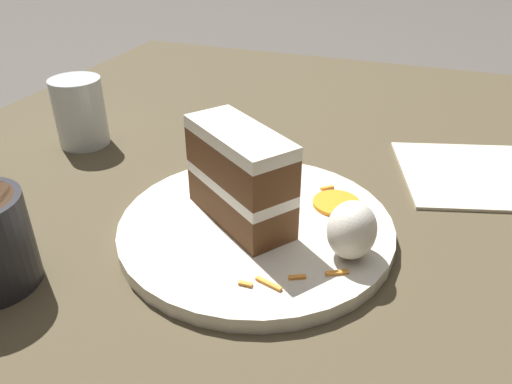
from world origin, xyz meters
name	(u,v)px	position (x,y,z in m)	size (l,w,h in m)	color
ground_plane	(283,226)	(0.00, 0.00, 0.00)	(6.00, 6.00, 0.00)	#4C4742
dining_table	(283,218)	(0.00, 0.00, 0.01)	(1.26, 1.08, 0.02)	#4C422D
plate	(256,227)	(-0.05, 0.01, 0.03)	(0.28, 0.28, 0.02)	silver
cake_slice	(240,176)	(-0.05, 0.03, 0.09)	(0.12, 0.13, 0.10)	brown
cream_dollop	(352,230)	(-0.08, -0.09, 0.07)	(0.05, 0.05, 0.06)	white
orange_garnish	(336,203)	(0.01, -0.06, 0.04)	(0.05, 0.05, 0.00)	orange
carrot_shreds_scatter	(264,230)	(-0.07, 0.00, 0.04)	(0.20, 0.20, 0.00)	orange
drinking_glass	(81,117)	(0.07, 0.32, 0.06)	(0.07, 0.07, 0.09)	silver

